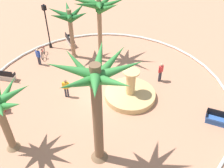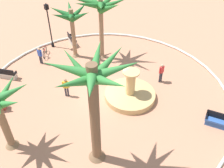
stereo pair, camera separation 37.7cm
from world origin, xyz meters
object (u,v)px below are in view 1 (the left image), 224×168
bicycle_red_frame (43,53)px  palm_tree_by_curb (69,19)px  palm_tree_near_fountain (99,8)px  bench_west (70,41)px  person_pedestrian_stroll (161,71)px  palm_tree_mid_plaza (97,91)px  lamppost (47,23)px  fountain (130,94)px  person_cyclist_helmet (38,56)px  bench_southeast (218,120)px  person_cyclist_photo (66,87)px  bench_east (6,76)px

bicycle_red_frame → palm_tree_by_curb: bearing=134.8°
palm_tree_near_fountain → bench_west: palm_tree_near_fountain is taller
person_pedestrian_stroll → palm_tree_near_fountain: bearing=-80.1°
palm_tree_mid_plaza → lamppost: bearing=-111.4°
bench_west → person_pedestrian_stroll: person_pedestrian_stroll is taller
palm_tree_by_curb → person_pedestrian_stroll: bearing=109.7°
bench_west → person_pedestrian_stroll: (-1.66, 9.81, 0.61)m
bench_west → fountain: bearing=80.8°
person_cyclist_helmet → person_pedestrian_stroll: size_ratio=0.95×
lamppost → bicycle_red_frame: size_ratio=3.22×
palm_tree_mid_plaza → bench_southeast: palm_tree_mid_plaza is taller
fountain → lamppost: (0.19, -10.35, 2.24)m
palm_tree_near_fountain → bench_west: bearing=-81.0°
lamppost → bench_west: bearing=153.4°
palm_tree_mid_plaza → bench_southeast: (-7.41, 3.52, -4.82)m
bench_southeast → lamppost: bearing=-81.5°
person_pedestrian_stroll → bench_west: bearing=-80.4°
palm_tree_by_curb → bench_southeast: 13.88m
palm_tree_by_curb → palm_tree_mid_plaza: size_ratio=0.70×
bicycle_red_frame → person_cyclist_photo: (1.78, 6.11, 0.51)m
person_cyclist_photo → bench_southeast: bearing=121.2°
palm_tree_mid_plaza → palm_tree_by_curb: bearing=-119.5°
palm_tree_by_curb → bench_west: (-1.14, -2.01, -3.35)m
bench_southeast → bicycle_red_frame: size_ratio=1.22×
palm_tree_mid_plaza → lamppost: 13.89m
bench_west → lamppost: (1.73, -0.87, 2.23)m
bench_west → palm_tree_by_curb: bearing=60.4°
bench_west → person_cyclist_helmet: size_ratio=1.04×
bench_east → bench_southeast: same height
person_cyclist_helmet → bench_east: bearing=0.0°
palm_tree_mid_plaza → bicycle_red_frame: bearing=-106.9°
palm_tree_near_fountain → bicycle_red_frame: 6.85m
palm_tree_near_fountain → bench_east: 9.39m
fountain → lamppost: 10.59m
palm_tree_near_fountain → palm_tree_mid_plaza: size_ratio=0.85×
bench_southeast → person_pedestrian_stroll: 5.66m
bench_east → person_pedestrian_stroll: (-8.87, 8.83, 0.61)m
lamppost → bicycle_red_frame: lamppost is taller
lamppost → person_cyclist_helmet: bearing=38.1°
palm_tree_mid_plaza → person_cyclist_photo: 7.35m
bench_east → bench_southeast: bearing=118.8°
bench_southeast → fountain: bearing=-69.2°
bench_east → bicycle_red_frame: 4.21m
bench_southeast → person_cyclist_helmet: bearing=-71.6°
bench_southeast → lamppost: (2.43, -16.22, 2.23)m
palm_tree_by_curb → bench_east: (6.08, -1.03, -3.35)m
palm_tree_by_curb → palm_tree_mid_plaza: 11.39m
fountain → person_cyclist_photo: size_ratio=2.36×
bench_west → person_cyclist_photo: person_cyclist_photo is taller
person_pedestrian_stroll → palm_tree_mid_plaza: bearing=13.6°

